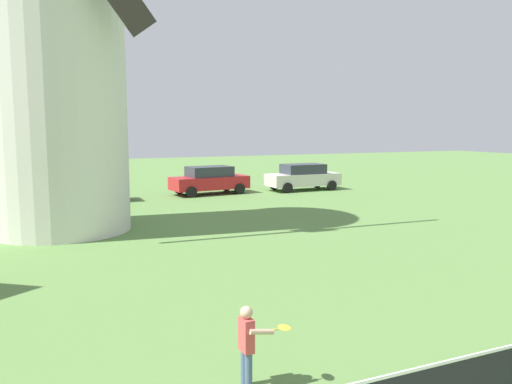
% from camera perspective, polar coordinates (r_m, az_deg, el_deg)
% --- Properties ---
extents(windmill, '(7.63, 5.58, 14.19)m').
position_cam_1_polar(windmill, '(19.90, -21.66, 16.62)').
color(windmill, silver).
rests_on(windmill, ground_plane).
extents(player_far, '(0.72, 0.48, 1.22)m').
position_cam_1_polar(player_far, '(7.65, -0.88, -16.29)').
color(player_far, slate).
rests_on(player_far, ground_plane).
extents(stray_ball, '(0.23, 0.23, 0.23)m').
position_cam_1_polar(stray_ball, '(8.71, 24.79, -18.12)').
color(stray_ball, silver).
rests_on(stray_ball, ground_plane).
extents(parked_car_black, '(4.25, 1.91, 1.56)m').
position_cam_1_polar(parked_car_black, '(26.96, -18.69, 0.60)').
color(parked_car_black, '#1E232D').
rests_on(parked_car_black, ground_plane).
extents(parked_car_red, '(4.46, 2.24, 1.56)m').
position_cam_1_polar(parked_car_red, '(28.86, -5.19, 1.36)').
color(parked_car_red, red).
rests_on(parked_car_red, ground_plane).
extents(parked_car_cream, '(4.36, 1.89, 1.56)m').
position_cam_1_polar(parked_car_cream, '(30.67, 5.24, 1.71)').
color(parked_car_cream, silver).
rests_on(parked_car_cream, ground_plane).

